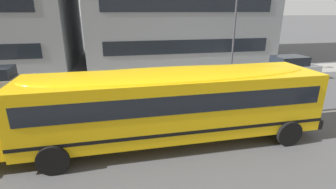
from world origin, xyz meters
The scene contains 6 objects.
ground_plane centered at (0.00, 0.00, 0.00)m, with size 400.00×400.00×0.00m, color #4C4C4F.
sidewalk_far centered at (0.00, 8.49, 0.01)m, with size 120.00×3.00×0.01m, color gray.
lane_centreline centered at (0.00, 0.00, 0.00)m, with size 110.00×0.16×0.01m, color silver.
school_bus centered at (3.04, -1.27, 1.64)m, with size 12.37×2.93×2.76m.
parked_car_silver_near_corner centered at (13.41, 5.90, 0.84)m, with size 3.97×2.02×1.64m.
street_lamp centered at (9.81, 7.79, 4.31)m, with size 0.44×0.44×6.80m.
Camera 1 is at (1.39, -9.49, 4.73)m, focal length 26.61 mm.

